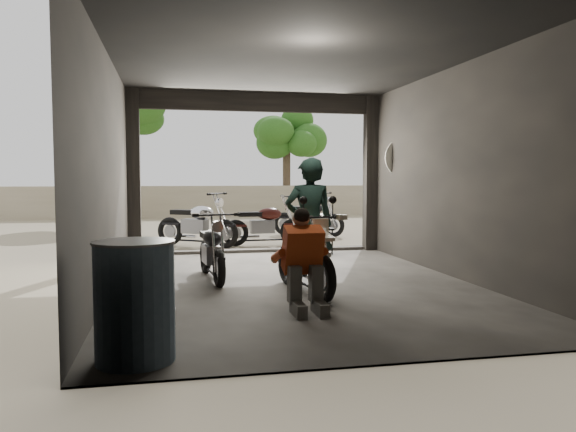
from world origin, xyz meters
name	(u,v)px	position (x,y,z in m)	size (l,w,h in m)	color
ground	(293,285)	(0.00, 0.00, 0.00)	(80.00, 80.00, 0.00)	#7A6D56
garage	(286,194)	(0.00, 0.55, 1.28)	(7.00, 7.13, 3.20)	#2D2B28
boundary_wall	(216,201)	(0.00, 14.00, 0.60)	(18.00, 0.30, 1.20)	gray
tree_left	(131,106)	(-3.00, 12.50, 3.99)	(2.20, 2.20, 5.60)	#382B1E
tree_right	(287,125)	(2.80, 14.00, 3.56)	(2.20, 2.20, 5.00)	#382B1E
main_bike	(304,253)	(0.02, -0.58, 0.54)	(0.67, 1.62, 1.08)	beige
left_bike	(212,246)	(-1.11, 0.62, 0.52)	(0.63, 1.53, 1.03)	black
outside_bike_a	(197,220)	(-1.14, 4.73, 0.60)	(0.73, 1.78, 1.20)	black
outside_bike_b	(264,221)	(0.36, 4.68, 0.56)	(0.69, 1.67, 1.13)	#38100D
outside_bike_c	(308,214)	(1.80, 6.38, 0.57)	(0.70, 1.70, 1.15)	black
rider	(309,225)	(0.12, -0.44, 0.90)	(0.66, 0.43, 1.80)	black
mechanic	(305,263)	(-0.22, -1.60, 0.57)	(0.58, 0.79, 1.14)	#C04619
stool	(322,232)	(1.25, 3.00, 0.46)	(0.38, 0.38, 0.53)	black
helmet	(323,221)	(1.25, 2.97, 0.68)	(0.31, 0.32, 0.29)	silver
oil_drum	(135,303)	(-2.00, -3.00, 0.51)	(0.65, 0.65, 1.01)	#3E5569
sign_post	(403,177)	(2.75, 2.53, 1.54)	(0.77, 0.08, 2.30)	black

